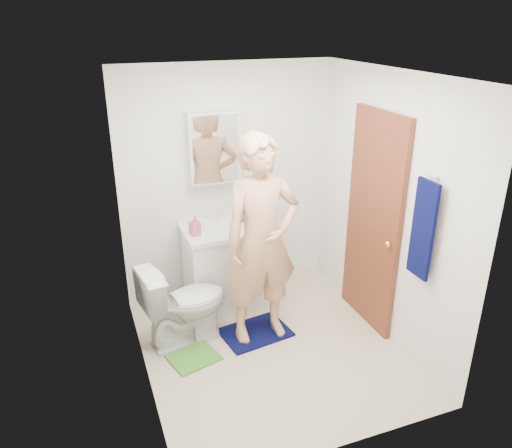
{
  "coord_description": "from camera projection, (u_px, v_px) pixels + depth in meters",
  "views": [
    {
      "loc": [
        -1.44,
        -3.44,
        2.8
      ],
      "look_at": [
        -0.05,
        0.25,
        1.13
      ],
      "focal_mm": 35.0,
      "sensor_mm": 36.0,
      "label": 1
    }
  ],
  "objects": [
    {
      "name": "ceiling",
      "position": [
        275.0,
        72.0,
        3.58
      ],
      "size": [
        2.2,
        2.4,
        0.02
      ],
      "primitive_type": "cube",
      "color": "white",
      "rests_on": "ground"
    },
    {
      "name": "medicine_cabinet",
      "position": [
        214.0,
        148.0,
        4.83
      ],
      "size": [
        0.5,
        0.12,
        0.7
      ],
      "primitive_type": "cube",
      "color": "white",
      "rests_on": "wall_back"
    },
    {
      "name": "countertop",
      "position": [
        223.0,
        230.0,
        4.94
      ],
      "size": [
        0.79,
        0.59,
        0.05
      ],
      "primitive_type": "cube",
      "color": "white",
      "rests_on": "vanity_cabinet"
    },
    {
      "name": "mirror_panel",
      "position": [
        216.0,
        149.0,
        4.78
      ],
      "size": [
        0.46,
        0.01,
        0.66
      ],
      "primitive_type": "cube",
      "color": "white",
      "rests_on": "wall_back"
    },
    {
      "name": "sink_basin",
      "position": [
        223.0,
        228.0,
        4.93
      ],
      "size": [
        0.4,
        0.4,
        0.03
      ],
      "primitive_type": "cylinder",
      "color": "white",
      "rests_on": "countertop"
    },
    {
      "name": "man",
      "position": [
        262.0,
        241.0,
        4.33
      ],
      "size": [
        0.71,
        0.48,
        1.9
      ],
      "primitive_type": "imported",
      "rotation": [
        0.0,
        0.0,
        0.03
      ],
      "color": "tan",
      "rests_on": "bath_mat"
    },
    {
      "name": "faucet",
      "position": [
        217.0,
        215.0,
        5.06
      ],
      "size": [
        0.03,
        0.03,
        0.12
      ],
      "primitive_type": "cylinder",
      "color": "silver",
      "rests_on": "countertop"
    },
    {
      "name": "wall_front",
      "position": [
        349.0,
        301.0,
        3.01
      ],
      "size": [
        2.2,
        0.02,
        2.4
      ],
      "primitive_type": "cube",
      "color": "white",
      "rests_on": "ground"
    },
    {
      "name": "towel",
      "position": [
        423.0,
        230.0,
        3.88
      ],
      "size": [
        0.03,
        0.24,
        0.8
      ],
      "primitive_type": "cube",
      "color": "#060A3C",
      "rests_on": "wall_right"
    },
    {
      "name": "soap_dispenser",
      "position": [
        195.0,
        225.0,
        4.72
      ],
      "size": [
        0.11,
        0.11,
        0.2
      ],
      "primitive_type": "imported",
      "rotation": [
        0.0,
        0.0,
        0.27
      ],
      "color": "#C65C81",
      "rests_on": "countertop"
    },
    {
      "name": "floor",
      "position": [
        271.0,
        349.0,
        4.52
      ],
      "size": [
        2.2,
        2.4,
        0.02
      ],
      "primitive_type": "cube",
      "color": "beige",
      "rests_on": "ground"
    },
    {
      "name": "toothbrush_cup",
      "position": [
        244.0,
        217.0,
        5.06
      ],
      "size": [
        0.12,
        0.12,
        0.09
      ],
      "primitive_type": "imported",
      "rotation": [
        0.0,
        0.0,
        0.03
      ],
      "color": "#6B3E8A",
      "rests_on": "countertop"
    },
    {
      "name": "door",
      "position": [
        373.0,
        222.0,
        4.6
      ],
      "size": [
        0.05,
        0.8,
        2.05
      ],
      "primitive_type": "cube",
      "color": "brown",
      "rests_on": "ground"
    },
    {
      "name": "toilet",
      "position": [
        184.0,
        303.0,
        4.5
      ],
      "size": [
        0.83,
        0.56,
        0.78
      ],
      "primitive_type": "imported",
      "rotation": [
        0.0,
        0.0,
        1.74
      ],
      "color": "white",
      "rests_on": "floor"
    },
    {
      "name": "wall_left",
      "position": [
        134.0,
        248.0,
        3.69
      ],
      "size": [
        0.02,
        2.4,
        2.4
      ],
      "primitive_type": "cube",
      "color": "white",
      "rests_on": "ground"
    },
    {
      "name": "door_knob",
      "position": [
        388.0,
        244.0,
        4.34
      ],
      "size": [
        0.07,
        0.07,
        0.07
      ],
      "primitive_type": "sphere",
      "color": "gold",
      "rests_on": "door"
    },
    {
      "name": "wall_back",
      "position": [
        228.0,
        183.0,
        5.1
      ],
      "size": [
        2.2,
        0.02,
        2.4
      ],
      "primitive_type": "cube",
      "color": "white",
      "rests_on": "ground"
    },
    {
      "name": "bath_mat",
      "position": [
        255.0,
        332.0,
        4.73
      ],
      "size": [
        0.68,
        0.53,
        0.02
      ],
      "primitive_type": "cube",
      "rotation": [
        0.0,
        0.0,
        0.15
      ],
      "color": "#060A3C",
      "rests_on": "floor"
    },
    {
      "name": "vanity_cabinet",
      "position": [
        224.0,
        268.0,
        5.1
      ],
      "size": [
        0.75,
        0.55,
        0.8
      ],
      "primitive_type": "cube",
      "color": "white",
      "rests_on": "floor"
    },
    {
      "name": "green_rug",
      "position": [
        194.0,
        357.0,
        4.39
      ],
      "size": [
        0.48,
        0.44,
        0.02
      ],
      "primitive_type": "cube",
      "rotation": [
        0.0,
        0.0,
        0.27
      ],
      "color": "#4C9B33",
      "rests_on": "floor"
    },
    {
      "name": "wall_right",
      "position": [
        388.0,
        210.0,
        4.41
      ],
      "size": [
        0.02,
        2.4,
        2.4
      ],
      "primitive_type": "cube",
      "color": "white",
      "rests_on": "ground"
    },
    {
      "name": "towel_hook",
      "position": [
        435.0,
        177.0,
        3.73
      ],
      "size": [
        0.06,
        0.02,
        0.02
      ],
      "primitive_type": "cylinder",
      "rotation": [
        0.0,
        1.57,
        0.0
      ],
      "color": "silver",
      "rests_on": "wall_right"
    }
  ]
}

